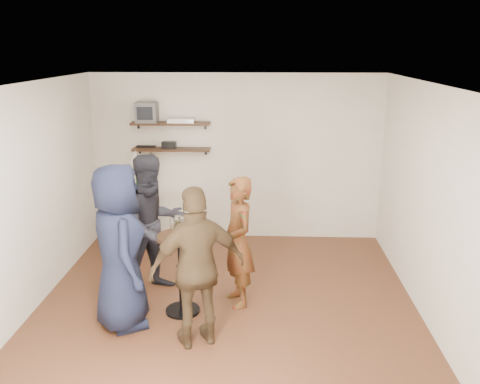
# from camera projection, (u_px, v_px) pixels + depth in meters

# --- Properties ---
(room) EXTENTS (4.58, 5.08, 2.68)m
(room) POSITION_uv_depth(u_px,v_px,m) (225.00, 206.00, 5.54)
(room) COLOR #422415
(room) RESTS_ON ground
(shelf_upper) EXTENTS (1.20, 0.25, 0.04)m
(shelf_upper) POSITION_uv_depth(u_px,v_px,m) (170.00, 123.00, 7.71)
(shelf_upper) COLOR black
(shelf_upper) RESTS_ON room
(shelf_lower) EXTENTS (1.20, 0.25, 0.04)m
(shelf_lower) POSITION_uv_depth(u_px,v_px,m) (171.00, 149.00, 7.82)
(shelf_lower) COLOR black
(shelf_lower) RESTS_ON room
(crt_monitor) EXTENTS (0.32, 0.30, 0.30)m
(crt_monitor) POSITION_uv_depth(u_px,v_px,m) (147.00, 112.00, 7.68)
(crt_monitor) COLOR #59595B
(crt_monitor) RESTS_ON shelf_upper
(dvd_deck) EXTENTS (0.40, 0.24, 0.06)m
(dvd_deck) POSITION_uv_depth(u_px,v_px,m) (181.00, 120.00, 7.69)
(dvd_deck) COLOR silver
(dvd_deck) RESTS_ON shelf_upper
(radio) EXTENTS (0.22, 0.10, 0.10)m
(radio) POSITION_uv_depth(u_px,v_px,m) (169.00, 145.00, 7.80)
(radio) COLOR black
(radio) RESTS_ON shelf_lower
(power_strip) EXTENTS (0.30, 0.05, 0.03)m
(power_strip) POSITION_uv_depth(u_px,v_px,m) (146.00, 146.00, 7.88)
(power_strip) COLOR black
(power_strip) RESTS_ON shelf_lower
(side_table) EXTENTS (0.55, 0.55, 0.60)m
(side_table) POSITION_uv_depth(u_px,v_px,m) (139.00, 211.00, 7.92)
(side_table) COLOR black
(side_table) RESTS_ON room
(vase_lilies) EXTENTS (0.19, 0.19, 0.89)m
(vase_lilies) POSITION_uv_depth(u_px,v_px,m) (138.00, 187.00, 7.81)
(vase_lilies) COLOR silver
(vase_lilies) RESTS_ON side_table
(drinks_table) EXTENTS (0.52, 0.52, 0.95)m
(drinks_table) POSITION_uv_depth(u_px,v_px,m) (181.00, 263.00, 5.76)
(drinks_table) COLOR black
(drinks_table) RESTS_ON room
(wine_glass_fl) EXTENTS (0.07, 0.07, 0.20)m
(wine_glass_fl) POSITION_uv_depth(u_px,v_px,m) (173.00, 224.00, 5.61)
(wine_glass_fl) COLOR silver
(wine_glass_fl) RESTS_ON drinks_table
(wine_glass_fr) EXTENTS (0.06, 0.06, 0.19)m
(wine_glass_fr) POSITION_uv_depth(u_px,v_px,m) (184.00, 225.00, 5.60)
(wine_glass_fr) COLOR silver
(wine_glass_fr) RESTS_ON drinks_table
(wine_glass_bl) EXTENTS (0.07, 0.07, 0.20)m
(wine_glass_bl) POSITION_uv_depth(u_px,v_px,m) (178.00, 221.00, 5.71)
(wine_glass_bl) COLOR silver
(wine_glass_bl) RESTS_ON drinks_table
(wine_glass_br) EXTENTS (0.07, 0.07, 0.21)m
(wine_glass_br) POSITION_uv_depth(u_px,v_px,m) (183.00, 223.00, 5.65)
(wine_glass_br) COLOR silver
(wine_glass_br) RESTS_ON drinks_table
(person_plaid) EXTENTS (0.55, 0.67, 1.56)m
(person_plaid) POSITION_uv_depth(u_px,v_px,m) (238.00, 242.00, 5.92)
(person_plaid) COLOR #9F1312
(person_plaid) RESTS_ON room
(person_dark) EXTENTS (1.08, 1.05, 1.75)m
(person_dark) POSITION_uv_depth(u_px,v_px,m) (153.00, 225.00, 6.22)
(person_dark) COLOR black
(person_dark) RESTS_ON room
(person_navy) EXTENTS (0.92, 1.06, 1.83)m
(person_navy) POSITION_uv_depth(u_px,v_px,m) (119.00, 248.00, 5.42)
(person_navy) COLOR black
(person_navy) RESTS_ON room
(person_brown) EXTENTS (1.07, 0.78, 1.69)m
(person_brown) POSITION_uv_depth(u_px,v_px,m) (198.00, 268.00, 5.09)
(person_brown) COLOR #43301C
(person_brown) RESTS_ON room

